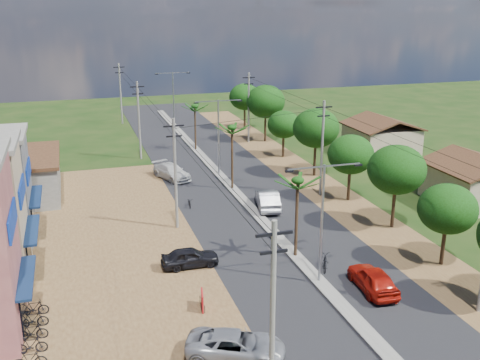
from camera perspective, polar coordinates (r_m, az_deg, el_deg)
The scene contains 37 objects.
ground at distance 37.45m, azimuth 8.02°, elevation -10.31°, with size 160.00×160.00×0.00m, color black.
road at distance 50.20m, azimuth 0.82°, elevation -2.70°, with size 12.00×110.00×0.04m, color black.
median at distance 52.87m, azimuth -0.18°, elevation -1.55°, with size 1.00×90.00×0.18m, color #605E56.
dirt_lot_west at distance 41.60m, azimuth -16.28°, elevation -7.90°, with size 18.00×46.00×0.04m, color #50351B.
dirt_shoulder_east at distance 53.29m, azimuth 9.56°, elevation -1.73°, with size 5.00×90.00×0.03m, color #50351B.
low_shed at distance 56.33m, azimuth -22.99°, elevation 0.23°, with size 10.40×10.40×3.95m.
house_east_near at distance 54.80m, azimuth 22.88°, elevation 0.25°, with size 7.60×7.50×4.60m.
house_east_far at distance 69.50m, azimuth 14.17°, elevation 4.55°, with size 7.60×7.50×4.60m.
tree_east_b at distance 40.42m, azimuth 20.33°, elevation -2.78°, with size 4.00×4.00×5.83m.
tree_east_c at distance 45.82m, azimuth 15.63°, elevation 1.02°, with size 4.60×4.60×6.83m.
tree_east_d at distance 51.60m, azimuth 11.18°, elevation 2.56°, with size 4.20×4.20×6.13m.
tree_east_e at distance 58.46m, azimuth 7.73°, elevation 5.24°, with size 4.80×4.80×7.14m.
tree_east_f at distance 65.74m, azimuth 4.46°, elevation 5.65°, with size 3.80×3.80×5.52m.
tree_east_g at distance 73.05m, azimuth 2.62°, elevation 7.96°, with size 5.00×5.00×7.38m.
tree_east_h at distance 80.54m, azimuth 0.48°, elevation 8.44°, with size 4.40×4.40×6.52m.
palm_median_near at distance 38.66m, azimuth 5.88°, elevation -0.41°, with size 2.00×2.00×6.15m.
palm_median_mid at distance 53.14m, azimuth -0.82°, elevation 5.06°, with size 2.00×2.00×6.55m.
palm_median_far at distance 68.47m, azimuth -4.62°, elevation 7.29°, with size 2.00×2.00×5.85m.
streetlight_near at distance 35.48m, azimuth 8.34°, elevation -3.46°, with size 5.10×0.18×8.00m.
streetlight_mid at distance 58.08m, azimuth -2.20°, elevation 5.00°, with size 5.10×0.18×8.00m.
streetlight_far at distance 82.08m, azimuth -6.79°, elevation 8.60°, with size 5.10×0.18×8.00m.
utility_pole_w_a at distance 24.67m, azimuth 3.33°, elevation -13.30°, with size 1.60×0.24×9.00m.
utility_pole_w_b at distance 44.31m, azimuth -6.59°, elevation 0.86°, with size 1.60×0.24×9.00m.
utility_pole_w_c at distance 65.47m, azimuth -10.24°, elevation 6.15°, with size 1.60×0.24×9.00m.
utility_pole_w_d at distance 86.06m, azimuth -12.05°, elevation 8.73°, with size 1.60×0.24×9.00m.
utility_pole_e_b at distance 52.38m, azimuth 8.35°, elevation 3.40°, with size 1.60×0.24×9.00m.
utility_pole_e_c at distance 72.40m, azimuth 0.89°, elevation 7.50°, with size 1.60×0.24×9.00m.
car_red_near at distance 36.80m, azimuth 13.35°, elevation -9.81°, with size 1.84×4.58×1.56m, color #9B1108.
car_silver_mid at distance 49.56m, azimuth 2.81°, elevation -2.00°, with size 1.74×4.99×1.64m, color gray.
car_white_far at distance 58.23m, azimuth -6.96°, elevation 0.81°, with size 2.08×5.12×1.49m, color #A9A9A5.
car_parked_silver at distance 29.78m, azimuth -0.42°, elevation -16.54°, with size 2.35×5.09×1.42m, color gray.
car_parked_dark at distance 39.06m, azimuth -5.10°, elevation -7.87°, with size 1.59×3.95×1.35m, color black.
moto_rider_east at distance 39.07m, azimuth 8.63°, elevation -8.29°, with size 0.66×1.90×1.00m, color black.
moto_rider_west_a at distance 50.19m, azimuth -5.13°, elevation -2.30°, with size 0.54×1.55×0.82m, color black.
moto_rider_west_b at distance 62.34m, azimuth -6.56°, elevation 1.66°, with size 0.42×1.49×0.89m, color black.
roadside_sign at distance 34.08m, azimuth -3.85°, elevation -12.13°, with size 0.33×1.31×1.09m.
parked_scooter_row at distance 32.65m, azimuth -20.42°, elevation -14.85°, with size 1.69×7.06×1.00m.
Camera 1 is at (-14.56, -29.79, 17.40)m, focal length 42.00 mm.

